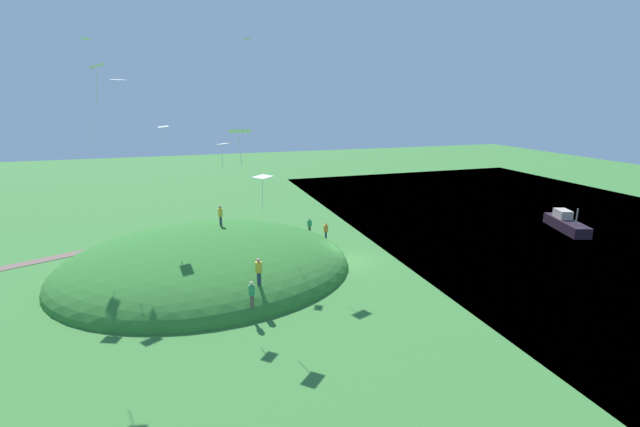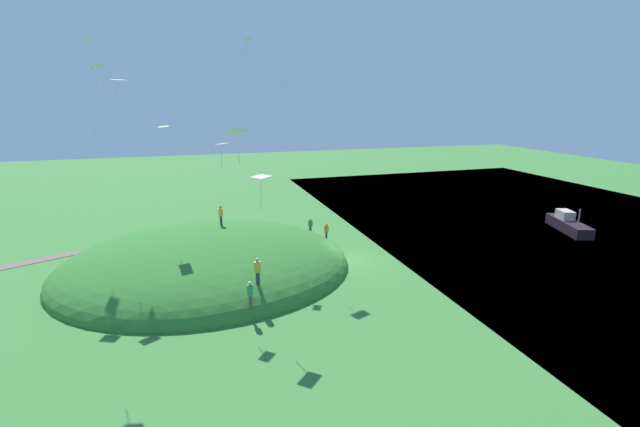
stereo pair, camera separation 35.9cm
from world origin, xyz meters
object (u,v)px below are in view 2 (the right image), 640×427
object	(u,v)px
person_on_hilltop	(326,229)
kite_1	(237,132)
boat_on_lake	(568,224)
kite_2	(247,41)
person_near_shore	(250,291)
kite_4	(87,40)
kite_3	(222,145)
kite_7	(261,178)
kite_9	(118,81)
person_with_child	(310,224)
kite_6	(290,72)
kite_0	(91,126)
kite_5	(96,68)
kite_8	(163,127)
person_walking_path	(257,268)
person_watching_kites	(221,213)

from	to	relation	value
person_on_hilltop	kite_1	world-z (taller)	kite_1
boat_on_lake	person_on_hilltop	distance (m)	26.22
person_on_hilltop	kite_2	size ratio (longest dim) A/B	0.81
person_near_shore	kite_4	bearing A→B (deg)	-4.85
kite_3	kite_7	xyz separation A→B (m)	(-1.85, 3.84, -1.61)
kite_4	kite_9	distance (m)	5.70
person_with_child	kite_1	distance (m)	23.69
kite_2	kite_6	size ratio (longest dim) A/B	1.45
person_with_child	kite_2	distance (m)	18.48
person_on_hilltop	kite_6	xyz separation A→B (m)	(3.65, 1.49, 13.97)
kite_0	person_on_hilltop	bearing A→B (deg)	-171.05
kite_3	kite_6	bearing A→B (deg)	-132.50
kite_1	kite_6	distance (m)	14.78
kite_5	kite_7	world-z (taller)	kite_5
kite_5	kite_0	bearing A→B (deg)	-73.27
person_on_hilltop	kite_7	world-z (taller)	kite_7
boat_on_lake	kite_1	size ratio (longest dim) A/B	3.60
kite_5	kite_8	bearing A→B (deg)	-113.65
kite_3	kite_0	bearing A→B (deg)	-32.10
person_on_hilltop	kite_2	bearing A→B (deg)	-75.32
kite_8	kite_5	bearing A→B (deg)	66.35
person_near_shore	kite_2	size ratio (longest dim) A/B	0.85
boat_on_lake	person_near_shore	distance (m)	36.24
kite_9	kite_0	bearing A→B (deg)	39.09
kite_1	kite_6	world-z (taller)	kite_6
kite_5	kite_6	xyz separation A→B (m)	(-13.01, -7.02, 0.36)
person_walking_path	kite_4	distance (m)	22.89
kite_6	kite_9	size ratio (longest dim) A/B	0.98
kite_2	kite_7	bearing A→B (deg)	83.67
person_walking_path	kite_2	world-z (taller)	kite_2
kite_1	kite_9	xyz separation A→B (m)	(6.92, -13.20, 2.94)
kite_4	boat_on_lake	bearing A→B (deg)	172.92
kite_0	kite_7	size ratio (longest dim) A/B	0.71
person_walking_path	kite_3	world-z (taller)	kite_3
boat_on_lake	person_on_hilltop	world-z (taller)	boat_on_lake
person_walking_path	kite_0	size ratio (longest dim) A/B	1.24
kite_2	kite_7	distance (m)	17.38
person_watching_kites	kite_9	world-z (taller)	kite_9
person_near_shore	boat_on_lake	bearing A→B (deg)	-113.49
person_near_shore	kite_0	bearing A→B (deg)	6.98
person_with_child	kite_1	world-z (taller)	kite_1
boat_on_lake	kite_1	xyz separation A→B (m)	(35.58, 11.69, 11.21)
kite_2	kite_6	xyz separation A→B (m)	(-2.72, 3.98, -2.74)
person_watching_kites	kite_0	size ratio (longest dim) A/B	1.18
boat_on_lake	kite_0	bearing A→B (deg)	108.76
person_near_shore	kite_6	world-z (taller)	kite_6
person_on_hilltop	kite_1	size ratio (longest dim) A/B	0.87
kite_0	kite_5	world-z (taller)	kite_5
person_watching_kites	kite_9	bearing A→B (deg)	66.87
person_watching_kites	kite_6	size ratio (longest dim) A/B	1.25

